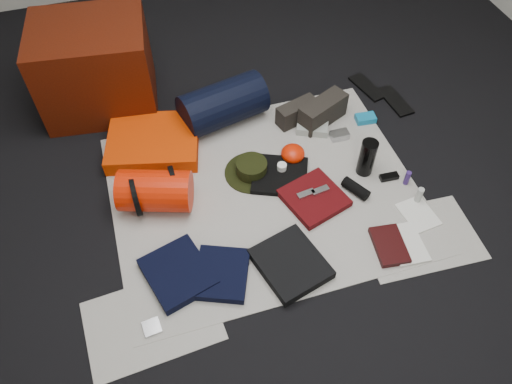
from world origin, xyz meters
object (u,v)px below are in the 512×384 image
object	(u,v)px
sleeping_pad	(153,142)
compact_camera	(339,135)
water_bottle	(367,158)
paperback_book	(389,245)
red_cabinet	(95,67)
stuff_sack	(155,191)
navy_duffel	(223,104)

from	to	relation	value
sleeping_pad	compact_camera	xyz separation A→B (m)	(1.05, -0.24, -0.02)
water_bottle	paperback_book	xyz separation A→B (m)	(-0.09, -0.49, -0.10)
red_cabinet	water_bottle	bearing A→B (deg)	-30.69
red_cabinet	water_bottle	xyz separation A→B (m)	(1.30, -1.00, -0.15)
red_cabinet	stuff_sack	size ratio (longest dim) A/B	1.75
compact_camera	navy_duffel	bearing A→B (deg)	151.55
sleeping_pad	stuff_sack	distance (m)	0.42
water_bottle	compact_camera	bearing A→B (deg)	95.77
red_cabinet	compact_camera	xyz separation A→B (m)	(1.27, -0.72, -0.24)
stuff_sack	navy_duffel	distance (m)	0.71
navy_duffel	paperback_book	world-z (taller)	navy_duffel
navy_duffel	paperback_book	bearing A→B (deg)	-76.92
stuff_sack	navy_duffel	world-z (taller)	navy_duffel
water_bottle	stuff_sack	bearing A→B (deg)	174.51
navy_duffel	sleeping_pad	bearing A→B (deg)	179.91
sleeping_pad	compact_camera	world-z (taller)	sleeping_pad
sleeping_pad	navy_duffel	size ratio (longest dim) A/B	1.02
sleeping_pad	stuff_sack	bearing A→B (deg)	-97.14
compact_camera	red_cabinet	bearing A→B (deg)	151.13
sleeping_pad	compact_camera	distance (m)	1.07
sleeping_pad	water_bottle	size ratio (longest dim) A/B	2.27
red_cabinet	stuff_sack	world-z (taller)	red_cabinet
sleeping_pad	stuff_sack	world-z (taller)	stuff_sack
stuff_sack	paperback_book	size ratio (longest dim) A/B	1.65
navy_duffel	paperback_book	size ratio (longest dim) A/B	2.23
navy_duffel	water_bottle	size ratio (longest dim) A/B	2.22
red_cabinet	stuff_sack	xyz separation A→B (m)	(0.17, -0.90, -0.15)
sleeping_pad	navy_duffel	world-z (taller)	navy_duffel
water_bottle	paperback_book	size ratio (longest dim) A/B	1.00
red_cabinet	sleeping_pad	bearing A→B (deg)	-58.18
paperback_book	navy_duffel	bearing A→B (deg)	123.51
sleeping_pad	navy_duffel	bearing A→B (deg)	12.96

